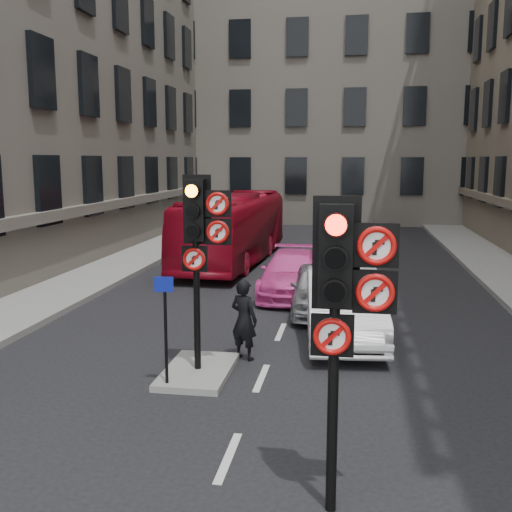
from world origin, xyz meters
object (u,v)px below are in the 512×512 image
(signal_far, at_px, (200,231))
(car_white, at_px, (343,305))
(bus_red, at_px, (233,228))
(motorcyclist, at_px, (244,320))
(car_silver, at_px, (319,288))
(signal_near, at_px, (343,289))
(info_sign, at_px, (165,315))
(motorcycle, at_px, (337,317))
(car_pink, at_px, (292,273))

(signal_far, relative_size, car_white, 0.79)
(bus_red, xyz_separation_m, motorcyclist, (2.42, -11.14, -0.54))
(signal_far, xyz_separation_m, car_silver, (1.89, 5.01, -2.07))
(signal_near, relative_size, motorcyclist, 2.20)
(motorcyclist, height_order, info_sign, info_sign)
(motorcycle, bearing_deg, bus_red, 103.84)
(car_white, relative_size, car_pink, 1.04)
(car_white, relative_size, motorcyclist, 2.79)
(signal_near, bearing_deg, info_sign, 133.53)
(car_silver, relative_size, car_white, 0.82)
(signal_near, xyz_separation_m, info_sign, (-3.03, 3.19, -1.24))
(car_silver, xyz_separation_m, motorcyclist, (-1.28, -4.01, 0.18))
(car_silver, height_order, info_sign, info_sign)
(signal_far, bearing_deg, car_pink, 81.97)
(car_pink, distance_m, motorcycle, 4.61)
(car_silver, xyz_separation_m, car_white, (0.65, -2.21, 0.11))
(car_pink, height_order, info_sign, info_sign)
(car_white, height_order, car_pink, car_white)
(signal_far, height_order, car_white, signal_far)
(signal_far, height_order, motorcyclist, signal_far)
(info_sign, bearing_deg, motorcyclist, 50.85)
(info_sign, bearing_deg, car_silver, 58.93)
(bus_red, relative_size, motorcyclist, 5.96)
(signal_near, bearing_deg, car_silver, 94.52)
(car_silver, xyz_separation_m, info_sign, (-2.32, -5.82, 0.71))
(signal_far, xyz_separation_m, car_white, (2.54, 2.81, -1.96))
(signal_near, height_order, car_pink, signal_near)
(motorcycle, bearing_deg, signal_far, -142.82)
(bus_red, distance_m, info_sign, 13.03)
(signal_near, distance_m, signal_far, 4.77)
(car_silver, relative_size, bus_red, 0.38)
(signal_near, height_order, motorcycle, signal_near)
(signal_near, relative_size, info_sign, 1.89)
(motorcycle, xyz_separation_m, motorcyclist, (-1.80, -1.58, 0.28))
(car_pink, relative_size, motorcyclist, 2.67)
(car_pink, height_order, motorcyclist, motorcyclist)
(signal_far, bearing_deg, bus_red, 98.46)
(signal_far, distance_m, motorcyclist, 2.23)
(signal_far, relative_size, motorcyclist, 2.20)
(info_sign, bearing_deg, signal_near, -55.83)
(car_silver, distance_m, motorcyclist, 4.21)
(motorcycle, height_order, motorcyclist, motorcyclist)
(bus_red, distance_m, motorcycle, 10.48)
(bus_red, xyz_separation_m, motorcycle, (4.21, -9.56, -0.82))
(car_white, bearing_deg, car_pink, 105.02)
(motorcycle, bearing_deg, car_silver, 92.07)
(signal_near, height_order, car_white, signal_near)
(info_sign, bearing_deg, motorcycle, 40.80)
(signal_near, xyz_separation_m, motorcycle, (-0.20, 6.59, -2.05))
(car_white, distance_m, motorcycle, 0.33)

